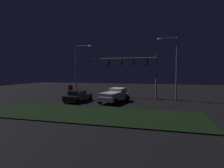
% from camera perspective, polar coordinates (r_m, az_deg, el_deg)
% --- Properties ---
extents(ground_plane, '(80.00, 80.00, 0.00)m').
position_cam_1_polar(ground_plane, '(24.98, 0.55, -5.32)').
color(ground_plane, black).
extents(grass_median, '(20.22, 6.42, 0.10)m').
position_cam_1_polar(grass_median, '(16.83, -6.92, -9.52)').
color(grass_median, black).
rests_on(grass_median, ground_plane).
extents(pickup_truck, '(3.53, 5.67, 1.80)m').
position_cam_1_polar(pickup_truck, '(23.52, 0.91, -3.42)').
color(pickup_truck, '#B7B7BC').
rests_on(pickup_truck, ground_plane).
extents(car_sedan, '(2.93, 4.63, 1.51)m').
position_cam_1_polar(car_sedan, '(24.22, -10.75, -3.89)').
color(car_sedan, black).
rests_on(car_sedan, ground_plane).
extents(traffic_signal_gantry, '(10.32, 0.56, 6.50)m').
position_cam_1_polar(traffic_signal_gantry, '(27.61, 6.92, 5.96)').
color(traffic_signal_gantry, slate).
rests_on(traffic_signal_gantry, ground_plane).
extents(street_lamp_left, '(3.02, 0.44, 8.47)m').
position_cam_1_polar(street_lamp_left, '(30.50, -10.41, 6.30)').
color(street_lamp_left, slate).
rests_on(street_lamp_left, ground_plane).
extents(street_lamp_right, '(2.82, 0.44, 8.79)m').
position_cam_1_polar(street_lamp_right, '(26.18, 18.75, 6.97)').
color(street_lamp_right, slate).
rests_on(street_lamp_right, ground_plane).
extents(stop_sign, '(0.76, 0.08, 2.23)m').
position_cam_1_polar(stop_sign, '(24.86, -13.07, -1.83)').
color(stop_sign, slate).
rests_on(stop_sign, ground_plane).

